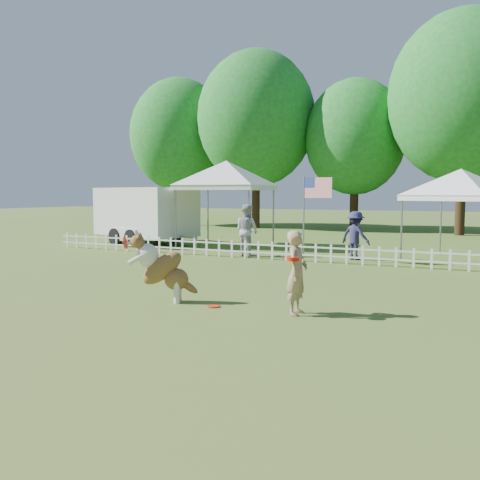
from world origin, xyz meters
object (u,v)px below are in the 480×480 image
at_px(dog, 163,268).
at_px(spectator_a, 247,230).
at_px(frisbee_on_turf, 213,306).
at_px(spectator_b, 355,236).
at_px(canopy_tent_left, 226,205).
at_px(flag_pole, 304,219).
at_px(canopy_tent_right, 460,216).
at_px(handler, 297,273).
at_px(cargo_trailer, 145,215).

relative_size(dog, spectator_a, 0.76).
height_order(frisbee_on_turf, spectator_b, spectator_b).
bearing_deg(canopy_tent_left, spectator_b, -23.53).
relative_size(canopy_tent_left, spectator_b, 2.14).
relative_size(frisbee_on_turf, spectator_a, 0.14).
height_order(frisbee_on_turf, flag_pole, flag_pole).
relative_size(canopy_tent_right, spectator_a, 1.60).
height_order(handler, canopy_tent_right, canopy_tent_right).
xyz_separation_m(dog, cargo_trailer, (-7.76, 9.95, 0.55)).
height_order(dog, flag_pole, flag_pole).
bearing_deg(canopy_tent_left, canopy_tent_right, -10.99).
distance_m(spectator_a, spectator_b, 3.71).
bearing_deg(spectator_a, flag_pole, -172.94).
distance_m(handler, canopy_tent_right, 9.68).
height_order(frisbee_on_turf, cargo_trailer, cargo_trailer).
relative_size(canopy_tent_right, flag_pole, 1.06).
bearing_deg(handler, frisbee_on_turf, 91.38).
relative_size(dog, spectator_b, 0.86).
relative_size(dog, flag_pole, 0.50).
bearing_deg(dog, handler, -21.33).
xyz_separation_m(frisbee_on_turf, canopy_tent_right, (3.70, 9.56, 1.44)).
relative_size(canopy_tent_right, cargo_trailer, 0.51).
distance_m(frisbee_on_turf, flag_pole, 7.50).
relative_size(spectator_a, spectator_b, 1.13).
bearing_deg(dog, spectator_b, 54.02).
relative_size(frisbee_on_turf, canopy_tent_right, 0.09).
bearing_deg(canopy_tent_left, dog, -73.96).
bearing_deg(frisbee_on_turf, spectator_a, 111.18).
distance_m(canopy_tent_right, cargo_trailer, 12.60).
xyz_separation_m(dog, canopy_tent_right, (4.84, 9.60, 0.76)).
relative_size(handler, cargo_trailer, 0.27).
relative_size(frisbee_on_turf, flag_pole, 0.09).
bearing_deg(spectator_b, frisbee_on_turf, 105.13).
distance_m(canopy_tent_right, spectator_b, 3.33).
distance_m(canopy_tent_right, spectator_a, 6.98).
distance_m(dog, canopy_tent_right, 10.78).
height_order(frisbee_on_turf, canopy_tent_right, canopy_tent_right).
distance_m(handler, cargo_trailer, 14.41).
xyz_separation_m(dog, spectator_b, (1.74, 8.57, 0.11)).
distance_m(canopy_tent_left, spectator_b, 6.21).
relative_size(dog, canopy_tent_right, 0.48).
bearing_deg(flag_pole, spectator_b, 52.38).
bearing_deg(flag_pole, handler, -60.05).
height_order(dog, spectator_b, spectator_b).
xyz_separation_m(canopy_tent_left, spectator_b, (5.83, -1.93, -0.92)).
bearing_deg(canopy_tent_left, flag_pole, -40.36).
bearing_deg(flag_pole, frisbee_on_turf, -72.71).
xyz_separation_m(canopy_tent_right, flag_pole, (-4.48, -2.23, -0.08)).
relative_size(dog, cargo_trailer, 0.24).
relative_size(dog, frisbee_on_turf, 5.45).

